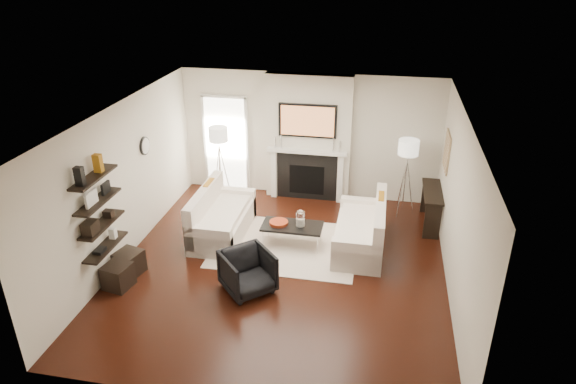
% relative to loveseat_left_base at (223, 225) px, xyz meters
% --- Properties ---
extents(room_envelope, '(6.00, 6.00, 6.00)m').
position_rel_loveseat_left_base_xyz_m(room_envelope, '(1.32, -0.89, 1.14)').
color(room_envelope, black).
rests_on(room_envelope, ground).
extents(chimney_breast, '(1.80, 0.25, 2.70)m').
position_rel_loveseat_left_base_xyz_m(chimney_breast, '(1.32, 1.99, 1.14)').
color(chimney_breast, silver).
rests_on(chimney_breast, floor).
extents(fireplace_surround, '(1.30, 0.02, 1.04)m').
position_rel_loveseat_left_base_xyz_m(fireplace_surround, '(1.32, 1.85, 0.31)').
color(fireplace_surround, black).
rests_on(fireplace_surround, floor).
extents(firebox, '(0.75, 0.02, 0.65)m').
position_rel_loveseat_left_base_xyz_m(firebox, '(1.32, 1.85, 0.24)').
color(firebox, black).
rests_on(firebox, floor).
extents(mantel_pilaster_l, '(0.12, 0.08, 1.10)m').
position_rel_loveseat_left_base_xyz_m(mantel_pilaster_l, '(0.60, 1.82, 0.34)').
color(mantel_pilaster_l, white).
rests_on(mantel_pilaster_l, floor).
extents(mantel_pilaster_r, '(0.12, 0.08, 1.10)m').
position_rel_loveseat_left_base_xyz_m(mantel_pilaster_r, '(2.04, 1.82, 0.34)').
color(mantel_pilaster_r, white).
rests_on(mantel_pilaster_r, floor).
extents(mantel_shelf, '(1.70, 0.18, 0.07)m').
position_rel_loveseat_left_base_xyz_m(mantel_shelf, '(1.32, 1.80, 0.91)').
color(mantel_shelf, white).
rests_on(mantel_shelf, chimney_breast).
extents(tv_body, '(1.20, 0.06, 0.70)m').
position_rel_loveseat_left_base_xyz_m(tv_body, '(1.32, 1.83, 1.57)').
color(tv_body, black).
rests_on(tv_body, chimney_breast).
extents(tv_screen, '(1.10, 0.00, 0.62)m').
position_rel_loveseat_left_base_xyz_m(tv_screen, '(1.32, 1.80, 1.57)').
color(tv_screen, '#BF723F').
rests_on(tv_screen, tv_body).
extents(candlestick_l_tall, '(0.04, 0.04, 0.30)m').
position_rel_loveseat_left_base_xyz_m(candlestick_l_tall, '(0.77, 1.81, 1.09)').
color(candlestick_l_tall, silver).
rests_on(candlestick_l_tall, mantel_shelf).
extents(candlestick_l_short, '(0.04, 0.04, 0.24)m').
position_rel_loveseat_left_base_xyz_m(candlestick_l_short, '(0.64, 1.81, 1.06)').
color(candlestick_l_short, silver).
rests_on(candlestick_l_short, mantel_shelf).
extents(candlestick_r_tall, '(0.04, 0.04, 0.30)m').
position_rel_loveseat_left_base_xyz_m(candlestick_r_tall, '(1.87, 1.81, 1.09)').
color(candlestick_r_tall, silver).
rests_on(candlestick_r_tall, mantel_shelf).
extents(candlestick_r_short, '(0.04, 0.04, 0.24)m').
position_rel_loveseat_left_base_xyz_m(candlestick_r_short, '(2.00, 1.81, 1.06)').
color(candlestick_r_short, silver).
rests_on(candlestick_r_short, mantel_shelf).
extents(hallway_panel, '(0.90, 0.02, 2.10)m').
position_rel_loveseat_left_base_xyz_m(hallway_panel, '(-0.53, 2.09, 0.84)').
color(hallway_panel, white).
rests_on(hallway_panel, floor).
extents(door_trim_l, '(0.06, 0.06, 2.16)m').
position_rel_loveseat_left_base_xyz_m(door_trim_l, '(-1.01, 2.07, 0.84)').
color(door_trim_l, white).
rests_on(door_trim_l, floor).
extents(door_trim_r, '(0.06, 0.06, 2.16)m').
position_rel_loveseat_left_base_xyz_m(door_trim_r, '(-0.05, 2.07, 0.84)').
color(door_trim_r, white).
rests_on(door_trim_r, floor).
extents(door_trim_top, '(1.02, 0.06, 0.06)m').
position_rel_loveseat_left_base_xyz_m(door_trim_top, '(-0.53, 2.07, 1.92)').
color(door_trim_top, white).
rests_on(door_trim_top, wall_back).
extents(rug, '(2.60, 2.00, 0.01)m').
position_rel_loveseat_left_base_xyz_m(rug, '(1.26, -0.19, -0.20)').
color(rug, beige).
rests_on(rug, floor).
extents(loveseat_left_base, '(0.85, 1.80, 0.42)m').
position_rel_loveseat_left_base_xyz_m(loveseat_left_base, '(0.00, 0.00, 0.00)').
color(loveseat_left_base, white).
rests_on(loveseat_left_base, floor).
extents(loveseat_left_back, '(0.18, 1.80, 0.80)m').
position_rel_loveseat_left_base_xyz_m(loveseat_left_back, '(-0.33, 0.00, 0.32)').
color(loveseat_left_back, white).
rests_on(loveseat_left_back, floor).
extents(loveseat_left_arm_n, '(0.85, 0.18, 0.60)m').
position_rel_loveseat_left_base_xyz_m(loveseat_left_arm_n, '(0.00, -0.81, 0.09)').
color(loveseat_left_arm_n, white).
rests_on(loveseat_left_arm_n, floor).
extents(loveseat_left_arm_s, '(0.85, 0.18, 0.60)m').
position_rel_loveseat_left_base_xyz_m(loveseat_left_arm_s, '(0.00, 0.81, 0.09)').
color(loveseat_left_arm_s, white).
rests_on(loveseat_left_arm_s, floor).
extents(loveseat_left_cushion, '(0.63, 1.44, 0.10)m').
position_rel_loveseat_left_base_xyz_m(loveseat_left_cushion, '(0.05, 0.00, 0.26)').
color(loveseat_left_cushion, white).
rests_on(loveseat_left_cushion, loveseat_left_base).
extents(pillow_left_orange, '(0.10, 0.42, 0.42)m').
position_rel_loveseat_left_base_xyz_m(pillow_left_orange, '(-0.33, 0.30, 0.52)').
color(pillow_left_orange, '#A26814').
rests_on(pillow_left_orange, loveseat_left_cushion).
extents(pillow_left_charcoal, '(0.10, 0.40, 0.40)m').
position_rel_loveseat_left_base_xyz_m(pillow_left_charcoal, '(-0.33, -0.30, 0.51)').
color(pillow_left_charcoal, black).
rests_on(pillow_left_charcoal, loveseat_left_cushion).
extents(loveseat_right_base, '(0.85, 1.80, 0.42)m').
position_rel_loveseat_left_base_xyz_m(loveseat_right_base, '(2.58, 0.02, 0.00)').
color(loveseat_right_base, white).
rests_on(loveseat_right_base, floor).
extents(loveseat_right_back, '(0.18, 1.80, 0.80)m').
position_rel_loveseat_left_base_xyz_m(loveseat_right_back, '(2.91, 0.02, 0.32)').
color(loveseat_right_back, white).
rests_on(loveseat_right_back, floor).
extents(loveseat_right_arm_n, '(0.85, 0.18, 0.60)m').
position_rel_loveseat_left_base_xyz_m(loveseat_right_arm_n, '(2.58, -0.79, 0.09)').
color(loveseat_right_arm_n, white).
rests_on(loveseat_right_arm_n, floor).
extents(loveseat_right_arm_s, '(0.85, 0.18, 0.60)m').
position_rel_loveseat_left_base_xyz_m(loveseat_right_arm_s, '(2.58, 0.83, 0.09)').
color(loveseat_right_arm_s, white).
rests_on(loveseat_right_arm_s, floor).
extents(loveseat_right_cushion, '(0.63, 1.44, 0.10)m').
position_rel_loveseat_left_base_xyz_m(loveseat_right_cushion, '(2.53, 0.02, 0.26)').
color(loveseat_right_cushion, white).
rests_on(loveseat_right_cushion, loveseat_right_base).
extents(pillow_right_orange, '(0.10, 0.42, 0.42)m').
position_rel_loveseat_left_base_xyz_m(pillow_right_orange, '(2.91, 0.32, 0.52)').
color(pillow_right_orange, '#A26814').
rests_on(pillow_right_orange, loveseat_right_cushion).
extents(pillow_right_charcoal, '(0.10, 0.40, 0.40)m').
position_rel_loveseat_left_base_xyz_m(pillow_right_charcoal, '(2.91, -0.28, 0.51)').
color(pillow_right_charcoal, black).
rests_on(pillow_right_charcoal, loveseat_right_cushion).
extents(coffee_table, '(1.10, 0.55, 0.04)m').
position_rel_loveseat_left_base_xyz_m(coffee_table, '(1.37, -0.14, 0.19)').
color(coffee_table, black).
rests_on(coffee_table, floor).
extents(coffee_leg_nw, '(0.02, 0.02, 0.38)m').
position_rel_loveseat_left_base_xyz_m(coffee_leg_nw, '(0.87, -0.36, -0.02)').
color(coffee_leg_nw, silver).
rests_on(coffee_leg_nw, floor).
extents(coffee_leg_ne, '(0.02, 0.02, 0.38)m').
position_rel_loveseat_left_base_xyz_m(coffee_leg_ne, '(1.87, -0.36, -0.02)').
color(coffee_leg_ne, silver).
rests_on(coffee_leg_ne, floor).
extents(coffee_leg_sw, '(0.02, 0.02, 0.38)m').
position_rel_loveseat_left_base_xyz_m(coffee_leg_sw, '(0.87, 0.08, -0.02)').
color(coffee_leg_sw, silver).
rests_on(coffee_leg_sw, floor).
extents(coffee_leg_se, '(0.02, 0.02, 0.38)m').
position_rel_loveseat_left_base_xyz_m(coffee_leg_se, '(1.87, 0.08, -0.02)').
color(coffee_leg_se, silver).
rests_on(coffee_leg_se, floor).
extents(hurricane_glass, '(0.16, 0.16, 0.29)m').
position_rel_loveseat_left_base_xyz_m(hurricane_glass, '(1.52, -0.14, 0.35)').
color(hurricane_glass, white).
rests_on(hurricane_glass, coffee_table).
extents(hurricane_candle, '(0.10, 0.10, 0.16)m').
position_rel_loveseat_left_base_xyz_m(hurricane_candle, '(1.52, -0.14, 0.29)').
color(hurricane_candle, white).
rests_on(hurricane_candle, coffee_table).
extents(copper_bowl, '(0.34, 0.34, 0.06)m').
position_rel_loveseat_left_base_xyz_m(copper_bowl, '(1.12, -0.14, 0.24)').
color(copper_bowl, '#CE4622').
rests_on(copper_bowl, coffee_table).
extents(armchair, '(1.00, 1.00, 0.75)m').
position_rel_loveseat_left_base_xyz_m(armchair, '(0.93, -1.63, 0.17)').
color(armchair, black).
rests_on(armchair, floor).
extents(lamp_left_post, '(0.02, 0.02, 1.20)m').
position_rel_loveseat_left_base_xyz_m(lamp_left_post, '(-0.53, 1.59, 0.39)').
color(lamp_left_post, silver).
rests_on(lamp_left_post, floor).
extents(lamp_left_shade, '(0.40, 0.40, 0.30)m').
position_rel_loveseat_left_base_xyz_m(lamp_left_shade, '(-0.53, 1.59, 1.24)').
color(lamp_left_shade, white).
rests_on(lamp_left_shade, lamp_left_post).
extents(lamp_left_leg_a, '(0.25, 0.02, 1.23)m').
position_rel_loveseat_left_base_xyz_m(lamp_left_leg_a, '(-0.42, 1.59, 0.39)').
color(lamp_left_leg_a, silver).
rests_on(lamp_left_leg_a, floor).
extents(lamp_left_leg_b, '(0.14, 0.22, 1.23)m').
position_rel_loveseat_left_base_xyz_m(lamp_left_leg_b, '(-0.59, 1.69, 0.39)').
color(lamp_left_leg_b, silver).
rests_on(lamp_left_leg_b, floor).
extents(lamp_left_leg_c, '(0.14, 0.22, 1.23)m').
position_rel_loveseat_left_base_xyz_m(lamp_left_leg_c, '(-0.59, 1.50, 0.39)').
color(lamp_left_leg_c, silver).
rests_on(lamp_left_leg_c, floor).
extents(lamp_right_post, '(0.02, 0.02, 1.20)m').
position_rel_loveseat_left_base_xyz_m(lamp_right_post, '(3.37, 1.54, 0.39)').
color(lamp_right_post, silver).
rests_on(lamp_right_post, floor).
extents(lamp_right_shade, '(0.40, 0.40, 0.30)m').
position_rel_loveseat_left_base_xyz_m(lamp_right_shade, '(3.37, 1.54, 1.24)').
color(lamp_right_shade, white).
rests_on(lamp_right_shade, lamp_right_post).
extents(lamp_right_leg_a, '(0.25, 0.02, 1.23)m').
position_rel_loveseat_left_base_xyz_m(lamp_right_leg_a, '(3.48, 1.54, 0.39)').
color(lamp_right_leg_a, silver).
rests_on(lamp_right_leg_a, floor).
extents(lamp_right_leg_b, '(0.14, 0.22, 1.23)m').
position_rel_loveseat_left_base_xyz_m(lamp_right_leg_b, '(3.31, 1.64, 0.39)').
color(lamp_right_leg_b, silver).
rests_on(lamp_right_leg_b, floor).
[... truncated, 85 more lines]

